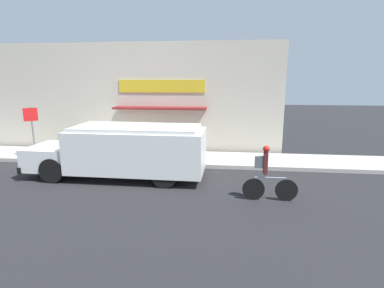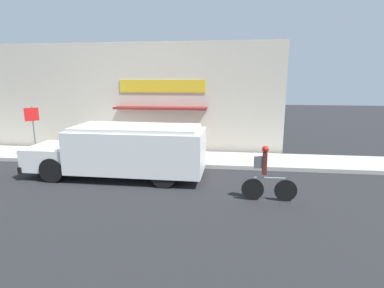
{
  "view_description": "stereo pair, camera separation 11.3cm",
  "coord_description": "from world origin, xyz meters",
  "px_view_note": "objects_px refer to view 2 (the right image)",
  "views": [
    {
      "loc": [
        5.06,
        -12.24,
        3.69
      ],
      "look_at": [
        3.66,
        -0.2,
        1.1
      ],
      "focal_mm": 28.0,
      "sensor_mm": 36.0,
      "label": 1
    },
    {
      "loc": [
        5.17,
        -12.22,
        3.69
      ],
      "look_at": [
        3.66,
        -0.2,
        1.1
      ],
      "focal_mm": 28.0,
      "sensor_mm": 36.0,
      "label": 2
    }
  ],
  "objects_px": {
    "cyclist": "(266,175)",
    "trash_bin": "(65,142)",
    "stop_sign_post": "(33,123)",
    "school_bus": "(125,150)"
  },
  "relations": [
    {
      "from": "cyclist",
      "to": "trash_bin",
      "type": "distance_m",
      "value": 10.83
    },
    {
      "from": "stop_sign_post",
      "to": "school_bus",
      "type": "bearing_deg",
      "value": -21.09
    },
    {
      "from": "stop_sign_post",
      "to": "trash_bin",
      "type": "distance_m",
      "value": 1.95
    },
    {
      "from": "cyclist",
      "to": "stop_sign_post",
      "type": "bearing_deg",
      "value": 158.99
    },
    {
      "from": "cyclist",
      "to": "stop_sign_post",
      "type": "relative_size",
      "value": 0.75
    },
    {
      "from": "cyclist",
      "to": "trash_bin",
      "type": "height_order",
      "value": "cyclist"
    },
    {
      "from": "school_bus",
      "to": "stop_sign_post",
      "type": "relative_size",
      "value": 2.91
    },
    {
      "from": "school_bus",
      "to": "stop_sign_post",
      "type": "bearing_deg",
      "value": 159.54
    },
    {
      "from": "cyclist",
      "to": "trash_bin",
      "type": "xyz_separation_m",
      "value": [
        -9.55,
        5.1,
        -0.24
      ]
    },
    {
      "from": "school_bus",
      "to": "cyclist",
      "type": "bearing_deg",
      "value": -17.81
    }
  ]
}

